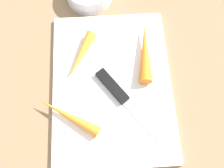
{
  "coord_description": "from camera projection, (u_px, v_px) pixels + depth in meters",
  "views": [
    {
      "loc": [
        -0.21,
        0.01,
        0.55
      ],
      "look_at": [
        0.0,
        0.0,
        0.01
      ],
      "focal_mm": 42.29,
      "sensor_mm": 36.0,
      "label": 1
    }
  ],
  "objects": [
    {
      "name": "knife",
      "position": [
        117.0,
        91.0,
        0.57
      ],
      "size": [
        0.17,
        0.13,
        0.01
      ],
      "rotation": [
        0.0,
        0.0,
        3.77
      ],
      "color": "#B7B7BC",
      "rests_on": "cutting_board"
    },
    {
      "name": "carrot_medium",
      "position": [
        68.0,
        116.0,
        0.54
      ],
      "size": [
        0.1,
        0.13,
        0.02
      ],
      "primitive_type": "cone",
      "rotation": [
        0.0,
        1.57,
        1.01
      ],
      "color": "orange",
      "rests_on": "cutting_board"
    },
    {
      "name": "carrot_longest",
      "position": [
        145.0,
        52.0,
        0.59
      ],
      "size": [
        0.15,
        0.04,
        0.03
      ],
      "primitive_type": "cone",
      "rotation": [
        0.0,
        1.57,
        6.2
      ],
      "color": "orange",
      "rests_on": "cutting_board"
    },
    {
      "name": "cutting_board",
      "position": [
        112.0,
        85.0,
        0.59
      ],
      "size": [
        0.36,
        0.26,
        0.01
      ],
      "primitive_type": "cube",
      "color": "white",
      "rests_on": "ground_plane"
    },
    {
      "name": "carrot_shortest",
      "position": [
        81.0,
        55.0,
        0.59
      ],
      "size": [
        0.12,
        0.08,
        0.03
      ],
      "primitive_type": "cone",
      "rotation": [
        0.0,
        1.57,
        2.68
      ],
      "color": "orange",
      "rests_on": "cutting_board"
    },
    {
      "name": "ground_plane",
      "position": [
        112.0,
        86.0,
        0.59
      ],
      "size": [
        1.4,
        1.4,
        0.0
      ],
      "primitive_type": "plane",
      "color": "#8C6D4C"
    }
  ]
}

